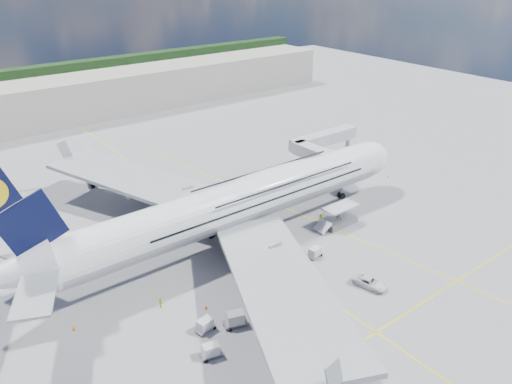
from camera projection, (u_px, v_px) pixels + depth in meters
ground at (277, 263)px, 78.52m from camera, size 300.00×300.00×0.00m
taxi_line_main at (277, 263)px, 78.52m from camera, size 0.25×220.00×0.01m
taxi_line_cross at (376, 332)px, 64.22m from camera, size 120.00×0.25×0.01m
taxi_line_diag at (300, 214)px, 93.38m from camera, size 14.16×99.06×0.01m
airliner at (240, 202)px, 82.85m from camera, size 77.26×79.15×23.71m
jet_bridge at (322, 146)px, 106.96m from camera, size 18.80×12.10×8.50m
cargo_loader at (339, 218)px, 89.32m from camera, size 8.53×3.20×3.67m
terminal at (67, 100)px, 143.83m from camera, size 180.00×16.00×12.00m
tree_line at (130, 65)px, 198.91m from camera, size 160.00×6.00×8.00m
dolly_row_a at (235, 319)px, 65.02m from camera, size 3.46×2.56×1.96m
dolly_row_b at (211, 350)px, 60.02m from camera, size 2.95×2.03×1.70m
dolly_row_c at (255, 302)px, 68.37m from camera, size 2.65×1.48×1.65m
dolly_back at (205, 325)px, 64.17m from camera, size 2.88×1.87×1.69m
dolly_nose_far at (315, 252)px, 79.85m from camera, size 2.81×1.85×1.64m
dolly_nose_near at (307, 290)px, 70.83m from camera, size 2.95×2.26×1.66m
baggage_tug at (259, 309)px, 67.17m from camera, size 3.26×2.47×1.85m
catering_truck_inner at (171, 187)px, 100.09m from camera, size 6.22×2.50×3.70m
catering_truck_outer at (101, 177)px, 104.83m from camera, size 6.40×3.14×3.67m
service_van at (370, 282)px, 72.79m from camera, size 3.48×5.48×1.41m
crew_nose at (317, 189)px, 101.23m from camera, size 0.79×0.60×1.93m
crew_loader at (326, 211)px, 92.82m from camera, size 1.05×1.08×1.75m
crew_wing at (160, 302)px, 68.41m from camera, size 0.49×1.00×1.65m
crew_van at (321, 218)px, 89.91m from camera, size 0.79×1.04×1.90m
crew_tug at (345, 325)px, 64.27m from camera, size 1.15×0.77×1.64m
cone_nose at (388, 177)px, 108.44m from camera, size 0.42×0.42×0.54m
cone_wing_left_inner at (159, 236)px, 85.61m from camera, size 0.45×0.45×0.58m
cone_wing_left_outer at (133, 189)px, 102.79m from camera, size 0.48×0.48×0.61m
cone_wing_right_inner at (206, 307)px, 68.36m from camera, size 0.45×0.45×0.58m
cone_wing_right_outer at (286, 312)px, 67.56m from camera, size 0.38×0.38×0.48m
cone_tail at (74, 328)px, 64.46m from camera, size 0.51×0.51×0.64m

